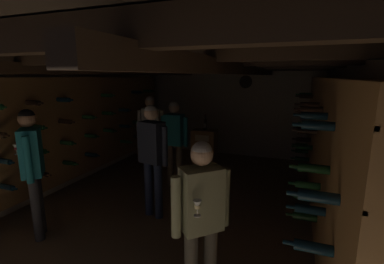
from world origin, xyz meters
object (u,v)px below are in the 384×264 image
Objects in this scene: wine_crate_stack at (204,150)px; person_host_center at (152,151)px; person_guest_near_left at (32,162)px; person_guest_rear_center at (174,136)px; person_guest_near_right at (201,213)px; person_guest_far_left at (151,128)px; display_bottle at (205,124)px.

wine_crate_stack is 2.36m from person_host_center.
person_guest_near_left is 2.38m from person_guest_rear_center.
person_guest_rear_center is at bearing 119.01° from person_guest_near_right.
person_guest_near_left is at bearing -96.47° from person_guest_far_left.
wine_crate_stack is 2.57× the size of display_bottle.
person_guest_near_left is at bearing -109.76° from wine_crate_stack.
person_host_center is 1.08× the size of person_guest_near_right.
display_bottle is at bearing 88.80° from person_host_center.
person_guest_near_left is 2.52m from person_guest_far_left.
person_guest_near_right is at bearing -60.99° from person_guest_rear_center.
person_host_center is 1.01× the size of person_guest_far_left.
person_guest_far_left is (-0.86, 1.51, -0.01)m from person_host_center.
person_guest_near_right is (2.34, -0.31, -0.09)m from person_guest_near_left.
person_guest_rear_center reaches higher than person_guest_near_right.
person_guest_rear_center is at bearing -26.21° from person_guest_far_left.
person_guest_near_right is at bearing -72.43° from display_bottle.
wine_crate_stack is 0.54× the size of person_guest_far_left.
person_guest_far_left reaches higher than display_bottle.
wine_crate_stack is at bearing -112.63° from display_bottle.
person_guest_rear_center is at bearing -101.49° from display_bottle.
person_guest_near_left is at bearing -138.80° from person_host_center.
person_guest_rear_center is (-0.23, -1.14, -0.06)m from display_bottle.
display_bottle is at bearing 78.51° from person_guest_rear_center.
person_host_center is at bearing -91.20° from display_bottle.
person_guest_far_left is 0.75m from person_guest_rear_center.
person_guest_far_left is at bearing 119.70° from person_host_center.
display_bottle is 0.21× the size of person_guest_far_left.
person_host_center is 1.52m from person_guest_near_left.
person_guest_rear_center is at bearing -101.25° from wine_crate_stack.
person_host_center reaches higher than wine_crate_stack.
wine_crate_stack is 0.58× the size of person_guest_near_right.
person_host_center reaches higher than person_guest_near_right.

